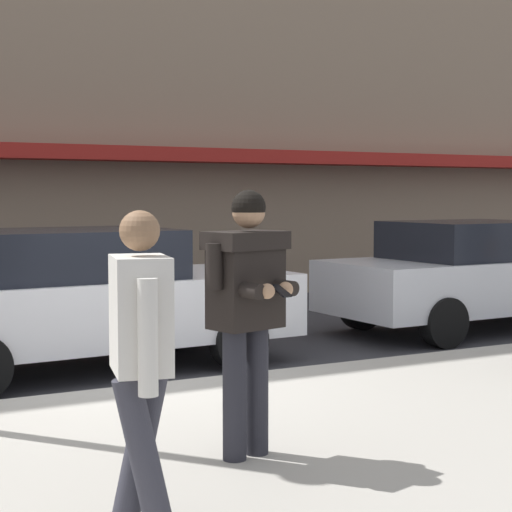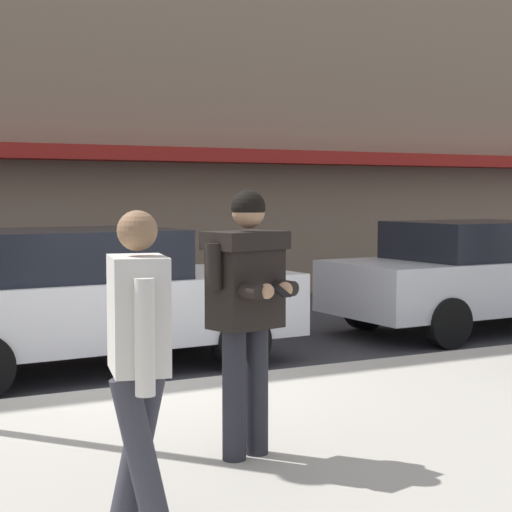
{
  "view_description": "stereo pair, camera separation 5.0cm",
  "coord_description": "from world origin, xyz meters",
  "px_view_note": "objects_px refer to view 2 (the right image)",
  "views": [
    {
      "loc": [
        -2.61,
        -7.69,
        1.92
      ],
      "look_at": [
        0.14,
        -2.48,
        1.49
      ],
      "focal_mm": 60.0,
      "sensor_mm": 36.0,
      "label": 1
    },
    {
      "loc": [
        -2.56,
        -7.71,
        1.92
      ],
      "look_at": [
        0.14,
        -2.48,
        1.49
      ],
      "focal_mm": 60.0,
      "sensor_mm": 36.0,
      "label": 2
    }
  ],
  "objects_px": {
    "parked_sedan_mid": "(88,298)",
    "man_texting_on_phone": "(247,294)",
    "parked_sedan_far": "(480,275)",
    "pedestrian_in_light_coat": "(138,351)"
  },
  "relations": [
    {
      "from": "parked_sedan_mid",
      "to": "pedestrian_in_light_coat",
      "type": "xyz_separation_m",
      "value": [
        -1.15,
        -4.88,
        0.32
      ]
    },
    {
      "from": "man_texting_on_phone",
      "to": "pedestrian_in_light_coat",
      "type": "height_order",
      "value": "man_texting_on_phone"
    },
    {
      "from": "man_texting_on_phone",
      "to": "parked_sedan_far",
      "type": "bearing_deg",
      "value": 35.55
    },
    {
      "from": "parked_sedan_far",
      "to": "man_texting_on_phone",
      "type": "height_order",
      "value": "man_texting_on_phone"
    },
    {
      "from": "parked_sedan_far",
      "to": "pedestrian_in_light_coat",
      "type": "distance_m",
      "value": 8.47
    },
    {
      "from": "parked_sedan_mid",
      "to": "parked_sedan_far",
      "type": "distance_m",
      "value": 5.67
    },
    {
      "from": "parked_sedan_mid",
      "to": "man_texting_on_phone",
      "type": "xyz_separation_m",
      "value": [
        -0.07,
        -3.97,
        0.46
      ]
    },
    {
      "from": "parked_sedan_mid",
      "to": "pedestrian_in_light_coat",
      "type": "relative_size",
      "value": 2.7
    },
    {
      "from": "parked_sedan_mid",
      "to": "man_texting_on_phone",
      "type": "bearing_deg",
      "value": -90.98
    },
    {
      "from": "parked_sedan_far",
      "to": "pedestrian_in_light_coat",
      "type": "relative_size",
      "value": 2.68
    }
  ]
}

